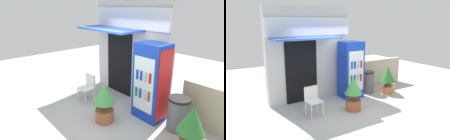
# 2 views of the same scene
# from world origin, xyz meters

# --- Properties ---
(ground) EXTENTS (16.00, 16.00, 0.00)m
(ground) POSITION_xyz_m (0.00, 0.00, 0.00)
(ground) COLOR #B2B2AD
(storefront_building) EXTENTS (2.90, 1.24, 3.14)m
(storefront_building) POSITION_xyz_m (-0.60, 1.58, 1.62)
(storefront_building) COLOR silver
(storefront_building) RESTS_ON ground
(drink_cooler) EXTENTS (0.77, 0.66, 1.99)m
(drink_cooler) POSITION_xyz_m (0.75, 0.98, 0.99)
(drink_cooler) COLOR #1438B2
(drink_cooler) RESTS_ON ground
(plastic_chair) EXTENTS (0.45, 0.43, 0.84)m
(plastic_chair) POSITION_xyz_m (-1.08, 0.27, 0.50)
(plastic_chair) COLOR silver
(plastic_chair) RESTS_ON ground
(potted_plant_near_shop) EXTENTS (0.55, 0.55, 1.03)m
(potted_plant_near_shop) POSITION_xyz_m (0.12, -0.05, 0.58)
(potted_plant_near_shop) COLOR #AD5B3D
(potted_plant_near_shop) RESTS_ON ground
(potted_plant_curbside) EXTENTS (0.55, 0.55, 1.03)m
(potted_plant_curbside) POSITION_xyz_m (2.09, 0.54, 0.62)
(potted_plant_curbside) COLOR #BC6B4C
(potted_plant_curbside) RESTS_ON ground
(trash_bin) EXTENTS (0.50, 0.50, 0.83)m
(trash_bin) POSITION_xyz_m (1.53, 1.02, 0.42)
(trash_bin) COLOR #595960
(trash_bin) RESTS_ON ground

